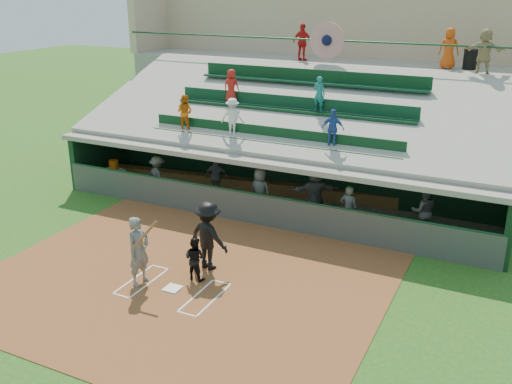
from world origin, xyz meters
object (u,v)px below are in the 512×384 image
at_px(home_plate, 173,288).
at_px(batter_at_plate, 139,251).
at_px(catcher, 195,258).
at_px(water_cooler, 114,165).
at_px(white_table, 115,177).
at_px(trash_bin, 470,59).

bearing_deg(home_plate, batter_at_plate, -174.62).
xyz_separation_m(catcher, water_cooler, (-7.09, 5.30, 0.28)).
bearing_deg(white_table, trash_bin, 44.54).
height_order(batter_at_plate, water_cooler, batter_at_plate).
xyz_separation_m(home_plate, trash_bin, (5.59, 13.17, 4.96)).
bearing_deg(white_table, home_plate, -26.92).
bearing_deg(catcher, white_table, -35.51).
distance_m(white_table, water_cooler, 0.54).
height_order(white_table, trash_bin, trash_bin).
relative_size(water_cooler, trash_bin, 0.48).
bearing_deg(water_cooler, batter_at_plate, -46.41).
bearing_deg(home_plate, white_table, 138.49).
bearing_deg(catcher, batter_at_plate, 36.25).
height_order(home_plate, white_table, white_table).
relative_size(home_plate, batter_at_plate, 0.22).
xyz_separation_m(batter_at_plate, catcher, (1.22, 0.86, -0.35)).
xyz_separation_m(white_table, water_cooler, (-0.03, 0.05, 0.54)).
height_order(home_plate, catcher, catcher).
distance_m(home_plate, catcher, 1.02).
height_order(catcher, white_table, catcher).
relative_size(batter_at_plate, trash_bin, 2.45).
height_order(home_plate, water_cooler, water_cooler).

